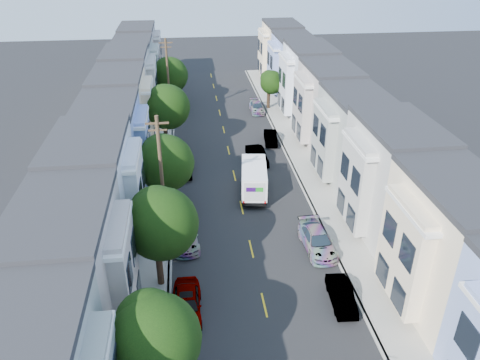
% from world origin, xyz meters
% --- Properties ---
extents(ground, '(160.00, 160.00, 0.00)m').
position_xyz_m(ground, '(0.00, 0.00, 0.00)').
color(ground, black).
rests_on(ground, ground).
extents(road_slab, '(12.00, 70.00, 0.02)m').
position_xyz_m(road_slab, '(0.00, 15.00, 0.01)').
color(road_slab, black).
rests_on(road_slab, ground).
extents(curb_left, '(0.30, 70.00, 0.15)m').
position_xyz_m(curb_left, '(-6.05, 15.00, 0.07)').
color(curb_left, gray).
rests_on(curb_left, ground).
extents(curb_right, '(0.30, 70.00, 0.15)m').
position_xyz_m(curb_right, '(6.05, 15.00, 0.07)').
color(curb_right, gray).
rests_on(curb_right, ground).
extents(sidewalk_left, '(2.60, 70.00, 0.15)m').
position_xyz_m(sidewalk_left, '(-7.35, 15.00, 0.07)').
color(sidewalk_left, gray).
rests_on(sidewalk_left, ground).
extents(sidewalk_right, '(2.60, 70.00, 0.15)m').
position_xyz_m(sidewalk_right, '(7.35, 15.00, 0.07)').
color(sidewalk_right, gray).
rests_on(sidewalk_right, ground).
extents(centerline, '(0.12, 70.00, 0.01)m').
position_xyz_m(centerline, '(0.00, 15.00, 0.00)').
color(centerline, gold).
rests_on(centerline, ground).
extents(townhouse_row_left, '(5.00, 70.00, 8.50)m').
position_xyz_m(townhouse_row_left, '(-11.15, 15.00, 0.00)').
color(townhouse_row_left, '#9A9F97').
rests_on(townhouse_row_left, ground).
extents(townhouse_row_right, '(5.00, 70.00, 8.50)m').
position_xyz_m(townhouse_row_right, '(11.15, 15.00, 0.00)').
color(townhouse_row_right, '#9A9F97').
rests_on(townhouse_row_right, ground).
extents(tree_a, '(4.23, 4.23, 6.96)m').
position_xyz_m(tree_a, '(-6.30, -12.66, 4.82)').
color(tree_a, black).
rests_on(tree_a, ground).
extents(tree_b, '(4.70, 4.70, 7.23)m').
position_xyz_m(tree_b, '(-6.30, -3.22, 4.86)').
color(tree_b, black).
rests_on(tree_b, ground).
extents(tree_c, '(4.70, 4.70, 6.85)m').
position_xyz_m(tree_c, '(-6.30, 6.32, 4.48)').
color(tree_c, black).
rests_on(tree_c, ground).
extents(tree_d, '(4.62, 4.62, 7.58)m').
position_xyz_m(tree_d, '(-6.30, 17.86, 5.24)').
color(tree_d, black).
rests_on(tree_d, ground).
extents(tree_e, '(4.70, 4.70, 6.82)m').
position_xyz_m(tree_e, '(-6.30, 32.75, 4.45)').
color(tree_e, black).
rests_on(tree_e, ground).
extents(tree_far_r, '(3.10, 3.10, 5.14)m').
position_xyz_m(tree_far_r, '(6.90, 30.87, 3.55)').
color(tree_far_r, black).
rests_on(tree_far_r, ground).
extents(utility_pole_near, '(1.60, 0.26, 10.00)m').
position_xyz_m(utility_pole_near, '(-6.30, 2.00, 5.15)').
color(utility_pole_near, '#42301E').
rests_on(utility_pole_near, ground).
extents(utility_pole_far, '(1.60, 0.26, 10.00)m').
position_xyz_m(utility_pole_far, '(-6.30, 28.00, 5.15)').
color(utility_pole_far, '#42301E').
rests_on(utility_pole_far, ground).
extents(fedex_truck, '(2.21, 5.74, 2.75)m').
position_xyz_m(fedex_truck, '(1.39, 8.39, 1.54)').
color(fedex_truck, white).
rests_on(fedex_truck, ground).
extents(lead_sedan, '(1.96, 4.47, 1.45)m').
position_xyz_m(lead_sedan, '(2.64, 14.76, 0.72)').
color(lead_sedan, black).
rests_on(lead_sedan, ground).
extents(parked_left_b, '(1.87, 4.73, 1.53)m').
position_xyz_m(parked_left_b, '(-4.90, -6.14, 0.76)').
color(parked_left_b, black).
rests_on(parked_left_b, ground).
extents(parked_left_c, '(2.27, 4.67, 1.36)m').
position_xyz_m(parked_left_c, '(-4.90, 1.36, 0.68)').
color(parked_left_c, '#AEB5BD').
rests_on(parked_left_c, ground).
extents(parked_left_d, '(1.65, 4.32, 1.42)m').
position_xyz_m(parked_left_d, '(-4.90, 13.13, 0.71)').
color(parked_left_d, '#4F031A').
rests_on(parked_left_d, ground).
extents(parked_right_a, '(1.53, 3.80, 1.24)m').
position_xyz_m(parked_right_a, '(4.90, -6.38, 0.62)').
color(parked_right_a, slate).
rests_on(parked_right_a, ground).
extents(parked_right_b, '(2.27, 4.93, 1.45)m').
position_xyz_m(parked_right_b, '(4.90, -0.51, 0.72)').
color(parked_right_b, silver).
rests_on(parked_right_b, ground).
extents(parked_right_c, '(1.71, 3.92, 1.27)m').
position_xyz_m(parked_right_c, '(4.90, 19.48, 0.63)').
color(parked_right_c, black).
rests_on(parked_right_c, ground).
extents(parked_right_d, '(1.77, 4.14, 1.24)m').
position_xyz_m(parked_right_d, '(4.90, 29.86, 0.62)').
color(parked_right_d, black).
rests_on(parked_right_d, ground).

